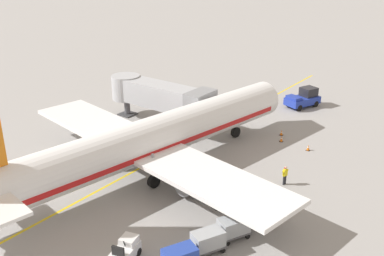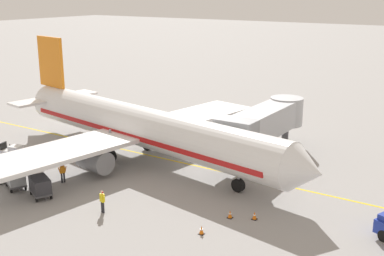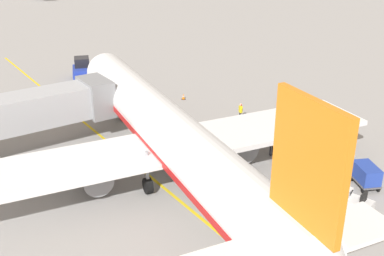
{
  "view_description": "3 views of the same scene",
  "coord_description": "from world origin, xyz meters",
  "px_view_note": "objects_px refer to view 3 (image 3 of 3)",
  "views": [
    {
      "loc": [
        25.59,
        -26.26,
        18.77
      ],
      "look_at": [
        2.77,
        4.31,
        3.26
      ],
      "focal_mm": 41.45,
      "sensor_mm": 36.0,
      "label": 1
    },
    {
      "loc": [
        35.95,
        28.71,
        15.56
      ],
      "look_at": [
        0.56,
        5.39,
        3.72
      ],
      "focal_mm": 46.44,
      "sensor_mm": 36.0,
      "label": 2
    },
    {
      "loc": [
        -14.31,
        -25.61,
        16.73
      ],
      "look_at": [
        3.4,
        0.41,
        3.08
      ],
      "focal_mm": 44.53,
      "sensor_mm": 36.0,
      "label": 3
    }
  ],
  "objects_px": {
    "baggage_cart_tail_end": "(366,174)",
    "ground_crew_loader": "(241,111)",
    "baggage_cart_second_in_train": "(321,145)",
    "parked_airliner": "(169,134)",
    "ground_crew_wing_walker": "(272,144)",
    "safety_cone_nose_right": "(183,97)",
    "pushback_tractor": "(83,70)",
    "safety_cone_nose_left": "(141,99)",
    "jet_bridge": "(27,111)",
    "safety_cone_wing_tip": "(155,102)",
    "baggage_cart_front": "(293,132)",
    "baggage_cart_third_in_train": "(340,159)",
    "baggage_tug_lead": "(350,201)"
  },
  "relations": [
    {
      "from": "jet_bridge",
      "to": "safety_cone_wing_tip",
      "type": "bearing_deg",
      "value": 15.88
    },
    {
      "from": "jet_bridge",
      "to": "baggage_cart_second_in_train",
      "type": "distance_m",
      "value": 22.72
    },
    {
      "from": "parked_airliner",
      "to": "pushback_tractor",
      "type": "relative_size",
      "value": 7.61
    },
    {
      "from": "baggage_tug_lead",
      "to": "safety_cone_nose_right",
      "type": "relative_size",
      "value": 4.62
    },
    {
      "from": "pushback_tractor",
      "to": "safety_cone_nose_left",
      "type": "distance_m",
      "value": 10.4
    },
    {
      "from": "jet_bridge",
      "to": "pushback_tractor",
      "type": "bearing_deg",
      "value": 55.55
    },
    {
      "from": "parked_airliner",
      "to": "safety_cone_wing_tip",
      "type": "height_order",
      "value": "parked_airliner"
    },
    {
      "from": "parked_airliner",
      "to": "ground_crew_wing_walker",
      "type": "bearing_deg",
      "value": -12.7
    },
    {
      "from": "parked_airliner",
      "to": "safety_cone_wing_tip",
      "type": "xyz_separation_m",
      "value": [
        6.37,
        13.1,
        -2.9
      ]
    },
    {
      "from": "baggage_cart_tail_end",
      "to": "baggage_cart_front",
      "type": "bearing_deg",
      "value": 82.79
    },
    {
      "from": "pushback_tractor",
      "to": "ground_crew_wing_walker",
      "type": "bearing_deg",
      "value": -80.29
    },
    {
      "from": "baggage_tug_lead",
      "to": "baggage_cart_third_in_train",
      "type": "xyz_separation_m",
      "value": [
        3.77,
        3.94,
        0.24
      ]
    },
    {
      "from": "jet_bridge",
      "to": "safety_cone_wing_tip",
      "type": "xyz_separation_m",
      "value": [
        13.42,
        3.82,
        -3.16
      ]
    },
    {
      "from": "pushback_tractor",
      "to": "baggage_cart_second_in_train",
      "type": "height_order",
      "value": "pushback_tractor"
    },
    {
      "from": "baggage_cart_front",
      "to": "baggage_cart_tail_end",
      "type": "height_order",
      "value": "same"
    },
    {
      "from": "baggage_cart_front",
      "to": "pushback_tractor",
      "type": "bearing_deg",
      "value": 106.43
    },
    {
      "from": "ground_crew_loader",
      "to": "safety_cone_nose_left",
      "type": "xyz_separation_m",
      "value": [
        -5.03,
        9.68,
        -0.66
      ]
    },
    {
      "from": "baggage_tug_lead",
      "to": "safety_cone_nose_left",
      "type": "relative_size",
      "value": 4.62
    },
    {
      "from": "parked_airliner",
      "to": "safety_cone_nose_right",
      "type": "distance_m",
      "value": 16.12
    },
    {
      "from": "baggage_cart_second_in_train",
      "to": "safety_cone_wing_tip",
      "type": "height_order",
      "value": "baggage_cart_second_in_train"
    },
    {
      "from": "parked_airliner",
      "to": "jet_bridge",
      "type": "relative_size",
      "value": 2.75
    },
    {
      "from": "ground_crew_loader",
      "to": "ground_crew_wing_walker",
      "type": "bearing_deg",
      "value": -109.95
    },
    {
      "from": "baggage_cart_front",
      "to": "baggage_cart_tail_end",
      "type": "relative_size",
      "value": 1.0
    },
    {
      "from": "pushback_tractor",
      "to": "parked_airliner",
      "type": "bearing_deg",
      "value": -98.26
    },
    {
      "from": "baggage_tug_lead",
      "to": "safety_cone_nose_left",
      "type": "xyz_separation_m",
      "value": [
        -1.22,
        25.01,
        -0.42
      ]
    },
    {
      "from": "baggage_cart_third_in_train",
      "to": "safety_cone_nose_right",
      "type": "distance_m",
      "value": 19.17
    },
    {
      "from": "baggage_cart_third_in_train",
      "to": "safety_cone_nose_right",
      "type": "bearing_deg",
      "value": 93.3
    },
    {
      "from": "ground_crew_loader",
      "to": "safety_cone_nose_left",
      "type": "height_order",
      "value": "ground_crew_loader"
    },
    {
      "from": "safety_cone_nose_right",
      "to": "pushback_tractor",
      "type": "bearing_deg",
      "value": 115.94
    },
    {
      "from": "pushback_tractor",
      "to": "baggage_cart_third_in_train",
      "type": "relative_size",
      "value": 1.68
    },
    {
      "from": "baggage_cart_tail_end",
      "to": "ground_crew_wing_walker",
      "type": "relative_size",
      "value": 1.73
    },
    {
      "from": "baggage_cart_tail_end",
      "to": "ground_crew_loader",
      "type": "distance_m",
      "value": 13.92
    },
    {
      "from": "baggage_tug_lead",
      "to": "baggage_cart_second_in_train",
      "type": "distance_m",
      "value": 7.61
    },
    {
      "from": "parked_airliner",
      "to": "baggage_cart_tail_end",
      "type": "bearing_deg",
      "value": -41.22
    },
    {
      "from": "baggage_cart_front",
      "to": "baggage_cart_tail_end",
      "type": "xyz_separation_m",
      "value": [
        -1.0,
        -7.94,
        0.0
      ]
    },
    {
      "from": "baggage_tug_lead",
      "to": "baggage_cart_tail_end",
      "type": "bearing_deg",
      "value": 22.81
    },
    {
      "from": "pushback_tractor",
      "to": "safety_cone_nose_right",
      "type": "distance_m",
      "value": 13.5
    },
    {
      "from": "baggage_cart_third_in_train",
      "to": "safety_cone_wing_tip",
      "type": "distance_m",
      "value": 20.0
    },
    {
      "from": "jet_bridge",
      "to": "safety_cone_nose_left",
      "type": "distance_m",
      "value": 14.11
    },
    {
      "from": "baggage_cart_tail_end",
      "to": "parked_airliner",
      "type": "bearing_deg",
      "value": 138.78
    },
    {
      "from": "baggage_cart_second_in_train",
      "to": "baggage_cart_tail_end",
      "type": "relative_size",
      "value": 1.0
    },
    {
      "from": "jet_bridge",
      "to": "baggage_cart_front",
      "type": "xyz_separation_m",
      "value": [
        18.27,
        -10.29,
        -2.51
      ]
    },
    {
      "from": "parked_airliner",
      "to": "ground_crew_loader",
      "type": "relative_size",
      "value": 22.05
    },
    {
      "from": "baggage_cart_second_in_train",
      "to": "ground_crew_loader",
      "type": "relative_size",
      "value": 1.73
    },
    {
      "from": "baggage_tug_lead",
      "to": "safety_cone_wing_tip",
      "type": "distance_m",
      "value": 23.48
    },
    {
      "from": "baggage_cart_third_in_train",
      "to": "baggage_cart_tail_end",
      "type": "xyz_separation_m",
      "value": [
        -0.39,
        -2.51,
        0.0
      ]
    },
    {
      "from": "baggage_cart_third_in_train",
      "to": "safety_cone_nose_left",
      "type": "height_order",
      "value": "baggage_cart_third_in_train"
    },
    {
      "from": "ground_crew_loader",
      "to": "safety_cone_wing_tip",
      "type": "bearing_deg",
      "value": 117.71
    },
    {
      "from": "ground_crew_loader",
      "to": "safety_cone_nose_right",
      "type": "relative_size",
      "value": 2.86
    },
    {
      "from": "pushback_tractor",
      "to": "baggage_cart_front",
      "type": "xyz_separation_m",
      "value": [
        7.62,
        -25.83,
        -0.15
      ]
    }
  ]
}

